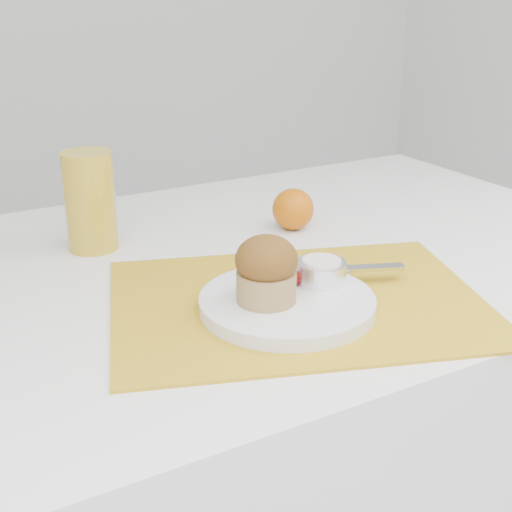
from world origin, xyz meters
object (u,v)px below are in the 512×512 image
table (266,454)px  muffin (266,270)px  plate (287,303)px  orange (293,209)px  juice_glass (90,201)px

table → muffin: bearing=-120.9°
plate → table: bearing=66.5°
table → plate: (-0.08, -0.19, 0.39)m
table → muffin: size_ratio=13.42×
orange → juice_glass: (-0.32, 0.08, 0.04)m
plate → muffin: bearing=172.3°
juice_glass → muffin: 0.36m
table → plate: 0.44m
orange → plate: bearing=-123.6°
orange → muffin: muffin is taller
orange → muffin: size_ratio=0.78×
orange → muffin: (-0.20, -0.26, 0.03)m
muffin → plate: bearing=-7.7°
table → orange: (0.09, 0.08, 0.41)m
plate → juice_glass: size_ratio=1.45×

